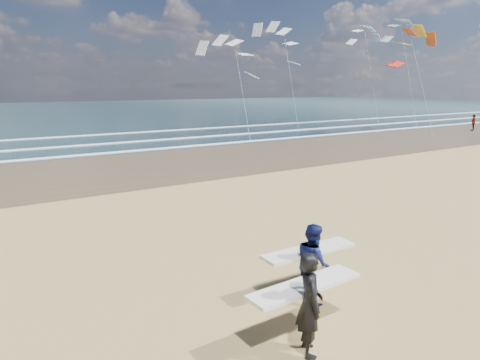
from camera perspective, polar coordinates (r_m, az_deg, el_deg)
wet_sand_strip at (r=34.56m, az=14.79°, el=4.84°), size 220.00×12.00×0.01m
ocean at (r=81.30m, az=-14.71°, el=9.00°), size 220.00×100.00×0.02m
foam_breakers at (r=42.00m, az=4.59°, el=6.55°), size 220.00×11.70×0.05m
surfer_near at (r=7.35m, az=9.19°, el=-15.65°), size 2.22×1.03×1.77m
surfer_far at (r=9.05m, az=9.65°, el=-10.60°), size 2.21×1.12×1.63m
beachgoer_1 at (r=48.23m, az=28.68°, el=6.71°), size 0.99×0.72×1.57m
kite_0 at (r=41.61m, az=22.61°, el=13.66°), size 6.39×4.80×10.25m
kite_1 at (r=36.63m, az=-0.06°, el=13.85°), size 6.26×4.79×9.15m
kite_2 at (r=53.98m, az=21.32°, el=14.67°), size 6.10×4.77×12.90m
kite_5 at (r=56.71m, az=16.91°, el=14.51°), size 5.64×4.72×12.65m
kite_7 at (r=45.80m, az=6.51°, el=15.08°), size 6.68×4.83×11.17m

